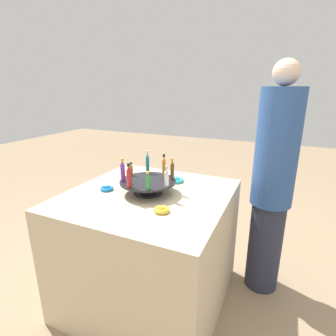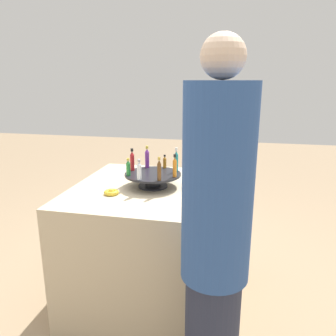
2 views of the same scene
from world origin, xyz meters
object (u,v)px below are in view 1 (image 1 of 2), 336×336
object	(u,v)px
bottle_purple	(123,171)
ribbon_bow_blue	(107,188)
bottle_teal	(148,163)
ribbon_bow_gold	(162,210)
bottle_brown	(172,170)
person_figure	(272,184)
bottle_orange	(164,165)
display_stand	(148,184)
bottle_clear	(166,177)
bottle_amber	(131,169)
bottle_red	(129,176)
ribbon_bow_teal	(176,180)
bottle_green	(148,181)

from	to	relation	value
bottle_purple	ribbon_bow_blue	bearing A→B (deg)	176.46
bottle_teal	ribbon_bow_gold	world-z (taller)	bottle_teal
bottle_brown	person_figure	world-z (taller)	person_figure
bottle_brown	ribbon_bow_gold	world-z (taller)	bottle_brown
bottle_orange	bottle_purple	size ratio (longest dim) A/B	0.95
display_stand	bottle_clear	world-z (taller)	bottle_clear
bottle_amber	ribbon_bow_blue	distance (m)	0.20
ribbon_bow_gold	bottle_orange	bearing A→B (deg)	113.17
bottle_red	person_figure	world-z (taller)	person_figure
bottle_orange	display_stand	bearing A→B (deg)	-106.19
bottle_orange	ribbon_bow_teal	world-z (taller)	bottle_orange
bottle_brown	bottle_clear	distance (m)	0.12
display_stand	bottle_orange	distance (m)	0.18
person_figure	bottle_green	bearing A→B (deg)	10.26
bottle_brown	bottle_green	xyz separation A→B (m)	(-0.06, -0.21, -0.01)
bottle_purple	ribbon_bow_teal	size ratio (longest dim) A/B	1.31
display_stand	bottle_amber	world-z (taller)	bottle_amber
bottle_green	bottle_purple	bearing A→B (deg)	163.81
display_stand	ribbon_bow_blue	distance (m)	0.28
display_stand	ribbon_bow_teal	distance (m)	0.28
bottle_teal	ribbon_bow_teal	world-z (taller)	bottle_teal
ribbon_bow_teal	person_figure	bearing A→B (deg)	15.43
ribbon_bow_blue	person_figure	xyz separation A→B (m)	(0.97, 0.50, 0.01)
bottle_purple	bottle_green	bearing A→B (deg)	-16.19
bottle_red	person_figure	bearing A→B (deg)	38.03
ribbon_bow_teal	bottle_red	bearing A→B (deg)	-106.37
bottle_brown	bottle_amber	xyz separation A→B (m)	(-0.28, -0.03, -0.02)
display_stand	bottle_amber	distance (m)	0.17
bottle_amber	bottle_brown	bearing A→B (deg)	6.31
bottle_red	ribbon_bow_teal	distance (m)	0.45
ribbon_bow_blue	bottle_red	bearing A→B (deg)	-19.68
bottle_purple	bottle_red	world-z (taller)	bottle_purple
bottle_orange	bottle_red	size ratio (longest dim) A/B	0.97
bottle_brown	bottle_purple	size ratio (longest dim) A/B	0.95
bottle_amber	ribbon_bow_teal	size ratio (longest dim) A/B	0.80
bottle_teal	ribbon_bow_gold	size ratio (longest dim) A/B	1.77
bottle_brown	ribbon_bow_gold	bearing A→B (deg)	-78.13
display_stand	ribbon_bow_teal	size ratio (longest dim) A/B	3.17
display_stand	person_figure	world-z (taller)	person_figure
ribbon_bow_gold	ribbon_bow_teal	distance (m)	0.48
bottle_green	person_figure	xyz separation A→B (m)	(0.63, 0.57, -0.12)
bottle_brown	bottle_orange	size ratio (longest dim) A/B	1.00
bottle_orange	bottle_green	bearing A→B (deg)	-83.69
bottle_clear	person_figure	distance (m)	0.75
bottle_teal	bottle_orange	bearing A→B (deg)	6.31
bottle_amber	bottle_red	bearing A→B (deg)	-61.19
display_stand	bottle_orange	world-z (taller)	bottle_orange
bottle_orange	bottle_red	xyz separation A→B (m)	(-0.08, -0.29, 0.00)
bottle_red	ribbon_bow_blue	world-z (taller)	bottle_red
bottle_orange	bottle_purple	world-z (taller)	bottle_purple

